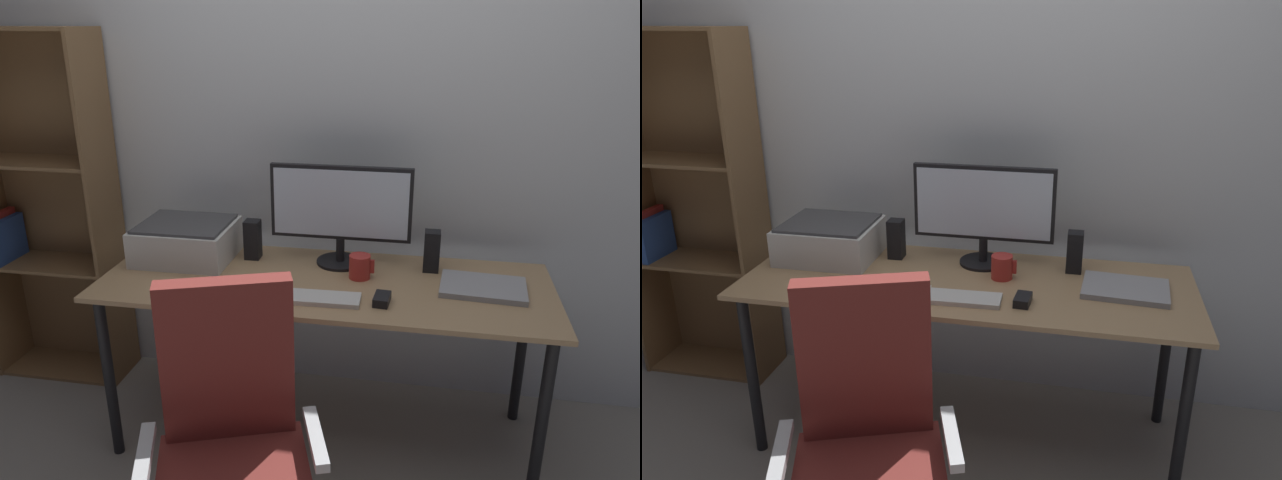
# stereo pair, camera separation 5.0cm
# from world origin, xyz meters

# --- Properties ---
(ground_plane) EXTENTS (12.00, 12.00, 0.00)m
(ground_plane) POSITION_xyz_m (0.00, 0.00, 0.00)
(ground_plane) COLOR gray
(back_wall) EXTENTS (6.40, 0.10, 2.60)m
(back_wall) POSITION_xyz_m (0.00, 0.50, 1.30)
(back_wall) COLOR silver
(back_wall) RESTS_ON ground
(desk) EXTENTS (1.78, 0.66, 0.74)m
(desk) POSITION_xyz_m (0.00, 0.00, 0.66)
(desk) COLOR tan
(desk) RESTS_ON ground
(monitor) EXTENTS (0.58, 0.20, 0.42)m
(monitor) POSITION_xyz_m (0.03, 0.19, 0.98)
(monitor) COLOR black
(monitor) RESTS_ON desk
(keyboard) EXTENTS (0.29, 0.12, 0.02)m
(keyboard) POSITION_xyz_m (0.02, -0.18, 0.75)
(keyboard) COLOR silver
(keyboard) RESTS_ON desk
(mouse) EXTENTS (0.06, 0.10, 0.03)m
(mouse) POSITION_xyz_m (0.24, -0.16, 0.76)
(mouse) COLOR black
(mouse) RESTS_ON desk
(coffee_mug) EXTENTS (0.10, 0.09, 0.10)m
(coffee_mug) POSITION_xyz_m (0.14, 0.05, 0.79)
(coffee_mug) COLOR #B72D28
(coffee_mug) RESTS_ON desk
(laptop) EXTENTS (0.34, 0.25, 0.02)m
(laptop) POSITION_xyz_m (0.61, 0.02, 0.75)
(laptop) COLOR #99999E
(laptop) RESTS_ON desk
(speaker_left) EXTENTS (0.06, 0.07, 0.17)m
(speaker_left) POSITION_xyz_m (-0.34, 0.18, 0.82)
(speaker_left) COLOR black
(speaker_left) RESTS_ON desk
(speaker_right) EXTENTS (0.06, 0.07, 0.17)m
(speaker_right) POSITION_xyz_m (0.41, 0.18, 0.82)
(speaker_right) COLOR black
(speaker_right) RESTS_ON desk
(printer) EXTENTS (0.40, 0.34, 0.16)m
(printer) POSITION_xyz_m (-0.63, 0.13, 0.82)
(printer) COLOR silver
(printer) RESTS_ON desk
(paper_sheet) EXTENTS (0.29, 0.34, 0.00)m
(paper_sheet) POSITION_xyz_m (-0.26, -0.19, 0.74)
(paper_sheet) COLOR white
(paper_sheet) RESTS_ON desk
(office_chair) EXTENTS (0.58, 0.58, 1.01)m
(office_chair) POSITION_xyz_m (-0.14, -0.77, 0.46)
(office_chair) COLOR #B7BABC
(office_chair) RESTS_ON ground
(bookshelf) EXTENTS (0.64, 0.28, 1.69)m
(bookshelf) POSITION_xyz_m (-1.41, 0.33, 0.83)
(bookshelf) COLOR brown
(bookshelf) RESTS_ON ground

